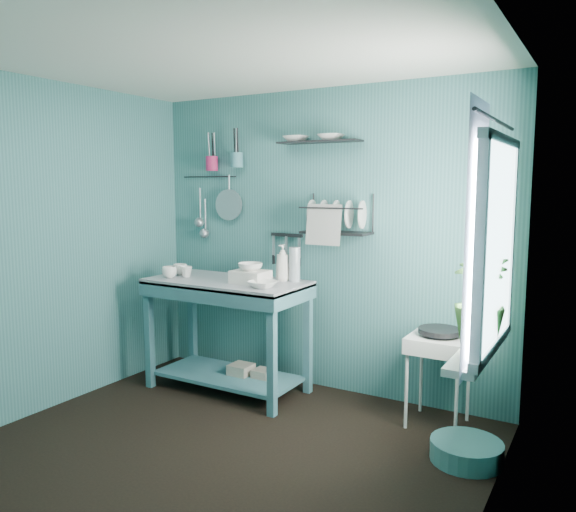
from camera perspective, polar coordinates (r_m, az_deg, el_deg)
The scene contains 35 objects.
floor at distance 3.81m, azimuth -7.54°, elevation -19.61°, with size 3.20×3.20×0.00m, color black.
ceiling at distance 3.49m, azimuth -8.26°, elevation 20.11°, with size 3.20×3.20×0.00m, color silver.
wall_back at distance 4.70m, azimuth 3.47°, elevation 1.50°, with size 3.20×3.20×0.00m, color #366E6E.
wall_left at distance 4.59m, azimuth -23.80°, elevation 0.77°, with size 3.00×3.00×0.00m, color #366E6E.
wall_right at distance 2.76m, azimuth 19.28°, elevation -2.90°, with size 3.00×3.00×0.00m, color #366E6E.
work_counter at distance 4.76m, azimuth -6.17°, elevation -8.01°, with size 1.33×0.66×0.94m, color #376C75.
mug_left at distance 4.84m, azimuth -11.96°, elevation -1.62°, with size 0.12×0.12×0.10m, color white.
mug_mid at distance 4.84m, azimuth -10.29°, elevation -1.59°, with size 0.10×0.10×0.09m, color white.
mug_right at distance 4.97m, azimuth -10.90°, elevation -1.36°, with size 0.12×0.12×0.10m, color white.
wash_tub at distance 4.50m, azimuth -3.84°, elevation -2.12°, with size 0.28×0.22×0.10m, color silver.
tub_bowl at distance 4.48m, azimuth -3.85°, elevation -1.10°, with size 0.20×0.20×0.06m, color white.
soap_bottle at distance 4.58m, azimuth -0.54°, elevation -0.68°, with size 0.12×0.12×0.30m, color silver.
water_bottle at distance 4.54m, azimuth 0.67°, elevation -0.85°, with size 0.09×0.09×0.28m, color #A3ADB5.
counter_bowl at distance 4.28m, azimuth -2.59°, elevation -2.89°, with size 0.22×0.22×0.05m, color white.
hotplate_stand at distance 4.25m, azimuth 14.99°, elevation -12.12°, with size 0.41×0.41×0.65m, color white.
frying_pan at distance 4.14m, azimuth 15.15°, elevation -7.35°, with size 0.30×0.30×0.04m, color black.
knife_strip at distance 4.82m, azimuth -0.13°, elevation 2.14°, with size 0.32×0.02×0.03m, color black.
dish_rack at distance 4.48m, azimuth 4.95°, elevation 4.28°, with size 0.55×0.24×0.32m, color black.
upper_shelf at distance 4.59m, azimuth 3.17°, elevation 11.51°, with size 0.70×0.18×0.01m, color black.
shelf_bowl_left at distance 4.69m, azimuth 0.80°, elevation 10.93°, with size 0.19×0.19×0.05m, color white.
shelf_bowl_right at distance 4.54m, azimuth 4.38°, elevation 10.96°, with size 0.20×0.20×0.05m, color white.
utensil_cup_magenta at distance 5.19m, azimuth -7.75°, elevation 9.29°, with size 0.11×0.11×0.13m, color #B22053.
utensil_cup_teal at distance 5.03m, azimuth -5.22°, elevation 9.68°, with size 0.11×0.11×0.13m, color teal.
colander at distance 5.12m, azimuth -6.04°, elevation 5.20°, with size 0.28×0.28×0.03m, color #A3A5AA.
ladle_outer at distance 5.33m, azimuth -8.92°, elevation 5.22°, with size 0.01×0.01×0.30m, color #A3A5AA.
ladle_inner at distance 5.30m, azimuth -8.40°, elevation 4.14°, with size 0.01×0.01×0.30m, color #A3A5AA.
hook_rail at distance 5.27m, azimuth -7.98°, elevation 7.98°, with size 0.01×0.01×0.60m, color black.
window_glass at distance 3.18m, azimuth 20.69°, elevation 1.06°, with size 1.10×1.10×0.00m, color white.
windowsill at distance 3.31m, azimuth 18.76°, elevation -9.06°, with size 0.16×0.95×0.04m, color white.
curtain at distance 2.90m, azimuth 18.46°, elevation 1.58°, with size 1.35×1.35×0.00m, color white.
curtain_rod at distance 3.19m, azimuth 20.40°, elevation 12.78°, with size 0.02×0.02×1.05m, color black.
potted_plant at distance 3.34m, azimuth 18.87°, elevation -4.04°, with size 0.29×0.29×0.51m, color #386F2C.
storage_tin_large at distance 4.85m, azimuth -4.78°, elevation -12.15°, with size 0.18×0.18×0.22m, color gray.
storage_tin_small at distance 4.77m, azimuth -2.55°, elevation -12.59°, with size 0.15×0.15×0.20m, color gray.
floor_basin at distance 3.87m, azimuth 17.68°, elevation -18.38°, with size 0.45×0.45×0.13m, color teal.
Camera 1 is at (2.11, -2.68, 1.71)m, focal length 35.00 mm.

